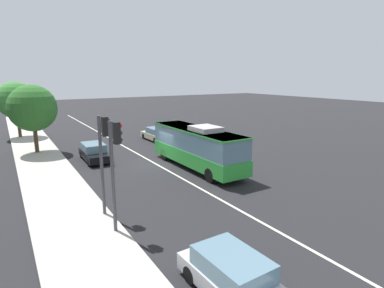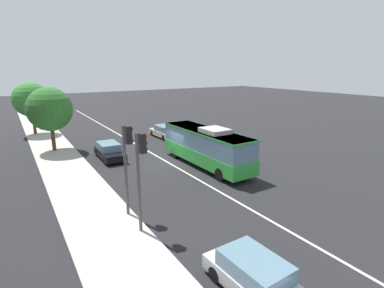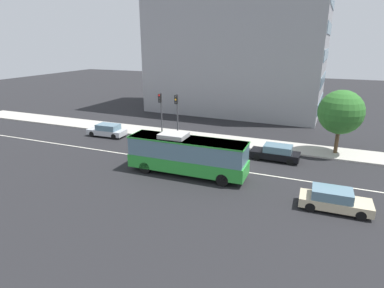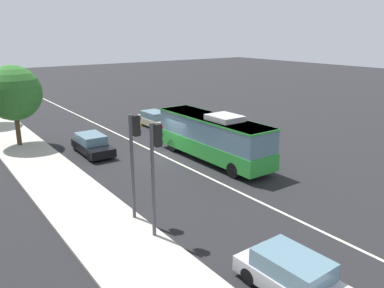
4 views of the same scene
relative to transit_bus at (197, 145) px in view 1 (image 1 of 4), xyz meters
The scene contains 11 objects.
ground_plane 4.08m from the transit_bus, 39.01° to the left, with size 160.00×160.00×0.00m, color black.
sidewalk_kerb 10.79m from the transit_bus, 74.53° to the left, with size 80.00×3.81×0.14m, color #B2ADA3.
lane_centre_line 4.08m from the transit_bus, 39.01° to the left, with size 76.00×0.16×0.01m, color silver.
transit_bus is the anchor object (origin of this frame).
sedan_silver 14.80m from the transit_bus, 152.46° to the left, with size 4.55×1.94×1.46m.
sedan_beige 11.54m from the transit_bus, ahead, with size 4.53×1.89×1.46m.
sedan_black 9.04m from the transit_bus, 44.46° to the left, with size 4.54×1.90×1.46m.
traffic_light_near_corner 11.16m from the transit_bus, 128.58° to the left, with size 0.32×0.62×5.20m.
traffic_light_mid_block 9.96m from the transit_bus, 119.52° to the left, with size 0.33×0.62×5.20m.
street_tree_kerbside_left 15.69m from the transit_bus, 41.26° to the left, with size 4.23×4.23×6.36m.
street_tree_kerbside_centre 23.90m from the transit_bus, 27.87° to the left, with size 4.18×4.18×6.48m.
Camera 1 is at (-22.76, 10.33, 7.07)m, focal length 29.16 mm.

